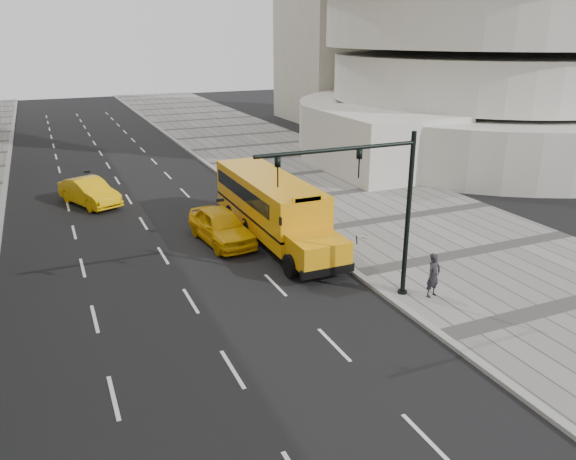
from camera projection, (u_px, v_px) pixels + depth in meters
name	position (u px, v px, depth m)	size (l,w,h in m)	color
ground	(185.00, 252.00, 26.06)	(140.00, 140.00, 0.00)	black
sidewalk_museum	(401.00, 218.00, 30.60)	(12.00, 140.00, 0.15)	gray
curb_museum	(301.00, 233.00, 28.32)	(0.30, 140.00, 0.15)	gray
school_bus	(271.00, 203.00, 27.51)	(2.96, 11.56, 3.19)	orange
taxi_near	(221.00, 226.00, 27.06)	(1.96, 4.86, 1.66)	#F5B407
taxi_far	(89.00, 192.00, 32.96)	(1.65, 4.73, 1.56)	#F5B407
pedestrian	(434.00, 275.00, 21.15)	(0.63, 0.41, 1.73)	black
traffic_signal	(376.00, 199.00, 19.83)	(6.18, 0.36, 6.40)	black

